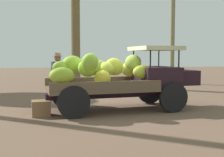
% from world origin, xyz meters
% --- Properties ---
extents(ground_plane, '(60.00, 60.00, 0.00)m').
position_xyz_m(ground_plane, '(0.00, 0.00, 0.00)').
color(ground_plane, brown).
extents(truck, '(4.60, 2.35, 1.86)m').
position_xyz_m(truck, '(0.11, -0.20, 0.96)').
color(truck, black).
rests_on(truck, ground).
extents(farmer, '(0.55, 0.51, 1.68)m').
position_xyz_m(farmer, '(-1.91, 1.13, 0.95)').
color(farmer, '#AEA89B').
rests_on(farmer, ground).
extents(wooden_crate, '(0.53, 0.50, 0.41)m').
position_xyz_m(wooden_crate, '(-2.29, -0.79, 0.20)').
color(wooden_crate, olive).
rests_on(wooden_crate, ground).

